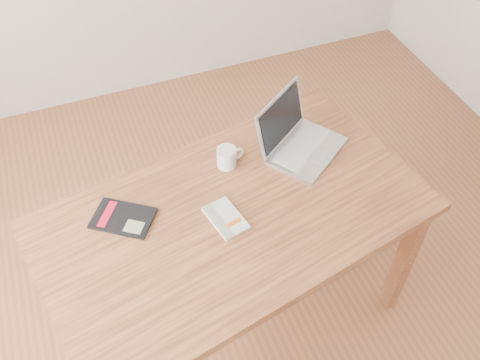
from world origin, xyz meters
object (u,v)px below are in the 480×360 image
object	(u,v)px
black_guidebook	(123,218)
desk	(233,228)
white_guidebook	(226,218)
coffee_mug	(227,157)
laptop	(297,139)

from	to	relation	value
black_guidebook	desk	bearing A→B (deg)	-72.09
desk	white_guidebook	distance (m)	0.10
black_guidebook	coffee_mug	size ratio (longest dim) A/B	2.29
desk	black_guidebook	distance (m)	0.41
white_guidebook	black_guidebook	xyz separation A→B (m)	(-0.35, 0.14, -0.00)
white_guidebook	coffee_mug	bearing A→B (deg)	56.57
laptop	coffee_mug	world-z (taller)	laptop
coffee_mug	black_guidebook	bearing A→B (deg)	-169.91
laptop	coffee_mug	distance (m)	0.30
laptop	coffee_mug	size ratio (longest dim) A/B	3.62
desk	laptop	size ratio (longest dim) A/B	3.79
white_guidebook	black_guidebook	world-z (taller)	white_guidebook
desk	white_guidebook	world-z (taller)	white_guidebook
black_guidebook	laptop	world-z (taller)	laptop
white_guidebook	laptop	xyz separation A→B (m)	(0.40, 0.25, 0.04)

